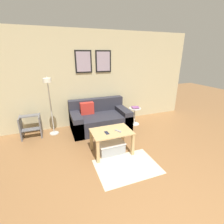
# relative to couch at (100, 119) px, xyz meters

# --- Properties ---
(wall_back) EXTENTS (5.60, 0.09, 2.55)m
(wall_back) POSITION_rel_couch_xyz_m (0.17, 0.48, 1.01)
(wall_back) COLOR #C6BC93
(wall_back) RESTS_ON ground_plane
(area_rug) EXTENTS (1.13, 0.81, 0.01)m
(area_rug) POSITION_rel_couch_xyz_m (-0.00, -1.74, -0.27)
(area_rug) COLOR beige
(area_rug) RESTS_ON ground_plane
(couch) EXTENTS (1.54, 0.91, 0.78)m
(couch) POSITION_rel_couch_xyz_m (0.00, 0.00, 0.00)
(couch) COLOR #2D2D38
(couch) RESTS_ON ground_plane
(coffee_table) EXTENTS (0.81, 0.57, 0.49)m
(coffee_table) POSITION_rel_couch_xyz_m (-0.10, -1.19, 0.11)
(coffee_table) COLOR tan
(coffee_table) RESTS_ON ground_plane
(storage_bin) EXTENTS (0.54, 0.39, 0.24)m
(storage_bin) POSITION_rel_couch_xyz_m (-0.12, -1.19, -0.15)
(storage_bin) COLOR #9EA3A8
(storage_bin) RESTS_ON ground_plane
(floor_lamp) EXTENTS (0.22, 0.52, 1.47)m
(floor_lamp) POSITION_rel_couch_xyz_m (-1.20, -0.07, 0.71)
(floor_lamp) COLOR silver
(floor_lamp) RESTS_ON ground_plane
(side_table) EXTENTS (0.34, 0.34, 0.49)m
(side_table) POSITION_rel_couch_xyz_m (1.03, -0.09, 0.02)
(side_table) COLOR silver
(side_table) RESTS_ON ground_plane
(book_stack) EXTENTS (0.22, 0.19, 0.04)m
(book_stack) POSITION_rel_couch_xyz_m (1.03, -0.10, 0.24)
(book_stack) COLOR #D8C666
(book_stack) RESTS_ON side_table
(remote_control) EXTENTS (0.11, 0.15, 0.02)m
(remote_control) POSITION_rel_couch_xyz_m (0.02, -1.25, 0.22)
(remote_control) COLOR #99999E
(remote_control) RESTS_ON coffee_table
(cell_phone) EXTENTS (0.07, 0.14, 0.01)m
(cell_phone) POSITION_rel_couch_xyz_m (-0.22, -1.24, 0.22)
(cell_phone) COLOR #1E2338
(cell_phone) RESTS_ON coffee_table
(step_stool) EXTENTS (0.47, 0.38, 0.55)m
(step_stool) POSITION_rel_couch_xyz_m (-1.71, 0.13, 0.02)
(step_stool) COLOR slate
(step_stool) RESTS_ON ground_plane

